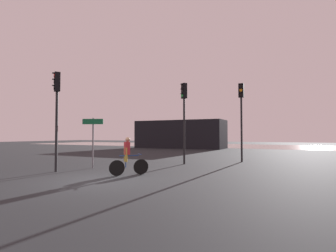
{
  "coord_description": "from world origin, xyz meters",
  "views": [
    {
      "loc": [
        6.75,
        -7.73,
        1.71
      ],
      "look_at": [
        0.5,
        5.0,
        2.2
      ],
      "focal_mm": 28.0,
      "sensor_mm": 36.0,
      "label": 1
    }
  ],
  "objects_px": {
    "traffic_light_far_right": "(241,108)",
    "traffic_light_center": "(184,108)",
    "direction_sign_post": "(93,135)",
    "distant_building": "(180,134)",
    "traffic_light_near_left": "(57,103)",
    "cyclist": "(128,156)"
  },
  "relations": [
    {
      "from": "distant_building",
      "to": "traffic_light_center",
      "type": "distance_m",
      "value": 19.32
    },
    {
      "from": "distant_building",
      "to": "traffic_light_center",
      "type": "relative_size",
      "value": 2.45
    },
    {
      "from": "traffic_light_near_left",
      "to": "direction_sign_post",
      "type": "distance_m",
      "value": 2.44
    },
    {
      "from": "distant_building",
      "to": "traffic_light_near_left",
      "type": "relative_size",
      "value": 2.52
    },
    {
      "from": "traffic_light_near_left",
      "to": "direction_sign_post",
      "type": "xyz_separation_m",
      "value": [
        0.58,
        1.81,
        -1.53
      ]
    },
    {
      "from": "distant_building",
      "to": "traffic_light_near_left",
      "type": "height_order",
      "value": "traffic_light_near_left"
    },
    {
      "from": "traffic_light_center",
      "to": "traffic_light_near_left",
      "type": "xyz_separation_m",
      "value": [
        -4.12,
        -5.61,
        -0.08
      ]
    },
    {
      "from": "traffic_light_far_right",
      "to": "traffic_light_center",
      "type": "bearing_deg",
      "value": 44.15
    },
    {
      "from": "distant_building",
      "to": "traffic_light_far_right",
      "type": "relative_size",
      "value": 2.33
    },
    {
      "from": "traffic_light_far_right",
      "to": "cyclist",
      "type": "height_order",
      "value": "traffic_light_far_right"
    },
    {
      "from": "distant_building",
      "to": "direction_sign_post",
      "type": "distance_m",
      "value": 21.81
    },
    {
      "from": "traffic_light_center",
      "to": "traffic_light_far_right",
      "type": "distance_m",
      "value": 3.97
    },
    {
      "from": "distant_building",
      "to": "traffic_light_near_left",
      "type": "distance_m",
      "value": 23.53
    },
    {
      "from": "direction_sign_post",
      "to": "distant_building",
      "type": "bearing_deg",
      "value": -99.74
    },
    {
      "from": "traffic_light_near_left",
      "to": "cyclist",
      "type": "xyz_separation_m",
      "value": [
        3.6,
        0.61,
        -2.41
      ]
    },
    {
      "from": "traffic_light_near_left",
      "to": "traffic_light_far_right",
      "type": "xyz_separation_m",
      "value": [
        6.92,
        8.42,
        0.23
      ]
    },
    {
      "from": "traffic_light_center",
      "to": "cyclist",
      "type": "xyz_separation_m",
      "value": [
        -0.51,
        -5.0,
        -2.48
      ]
    },
    {
      "from": "distant_building",
      "to": "traffic_light_center",
      "type": "bearing_deg",
      "value": -65.76
    },
    {
      "from": "distant_building",
      "to": "cyclist",
      "type": "height_order",
      "value": "distant_building"
    },
    {
      "from": "traffic_light_near_left",
      "to": "cyclist",
      "type": "bearing_deg",
      "value": -136.69
    },
    {
      "from": "traffic_light_center",
      "to": "cyclist",
      "type": "bearing_deg",
      "value": 120.99
    },
    {
      "from": "direction_sign_post",
      "to": "traffic_light_center",
      "type": "bearing_deg",
      "value": -154.21
    }
  ]
}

